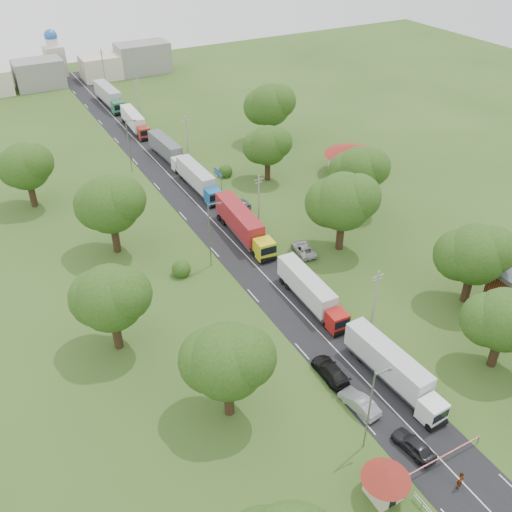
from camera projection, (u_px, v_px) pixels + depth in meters
ground at (301, 313)px, 71.93m from camera, size 260.00×260.00×0.00m
road at (230, 239)px, 86.51m from camera, size 8.00×200.00×0.04m
boom_barrier at (433, 462)px, 52.66m from camera, size 9.22×0.35×1.18m
guard_booth at (386, 480)px, 49.63m from camera, size 4.40×4.40×3.45m
info_sign at (218, 176)px, 97.85m from camera, size 0.12×3.10×4.10m
pole_1 at (375, 301)px, 66.40m from camera, size 1.60×0.24×9.00m
pole_2 at (259, 201)px, 86.82m from camera, size 1.60×0.24×9.00m
pole_3 at (187, 139)px, 107.24m from camera, size 1.60×0.24×9.00m
pole_4 at (138, 97)px, 127.66m from camera, size 1.60×0.24×9.00m
pole_5 at (103, 66)px, 148.08m from camera, size 1.60×0.24×9.00m
lamp_0 at (371, 407)px, 52.12m from camera, size 2.03×0.22×10.00m
lamp_1 at (210, 232)px, 77.65m from camera, size 2.03×0.22×10.00m
lamp_2 at (129, 143)px, 103.18m from camera, size 2.03×0.22×10.00m
tree_2 at (504, 319)px, 60.79m from camera, size 8.00×8.00×10.10m
tree_3 at (475, 254)px, 70.13m from camera, size 8.80×8.80×11.07m
tree_4 at (343, 201)px, 80.14m from camera, size 9.60×9.60×12.05m
tree_5 at (359, 170)px, 89.89m from camera, size 8.80×8.80×11.07m
tree_6 at (267, 145)px, 99.84m from camera, size 8.00×8.00×10.10m
tree_7 at (270, 105)px, 113.68m from camera, size 9.60×9.60×12.05m
tree_10 at (227, 360)px, 54.76m from camera, size 8.80×8.80×11.07m
tree_11 at (110, 297)px, 62.91m from camera, size 8.80×8.80×11.07m
tree_12 at (110, 203)px, 79.54m from camera, size 9.60×9.60×12.05m
tree_13 at (25, 166)px, 91.29m from camera, size 8.80×8.80×11.07m
house_cream at (353, 155)px, 103.71m from camera, size 10.08×10.08×5.80m
distant_town at (81, 68)px, 150.48m from camera, size 52.00×8.00×8.00m
church at (54, 56)px, 153.39m from camera, size 5.00×5.00×12.30m
truck_0 at (393, 368)px, 61.00m from camera, size 3.07×14.24×3.93m
truck_1 at (310, 291)px, 72.42m from camera, size 2.67×13.75×3.80m
truck_2 at (243, 224)px, 85.78m from camera, size 3.41×15.68×4.33m
truck_3 at (198, 179)px, 98.88m from camera, size 2.59×14.31×3.97m
truck_4 at (167, 150)px, 109.58m from camera, size 2.93×14.02×3.87m
truck_5 at (134, 121)px, 122.22m from camera, size 2.83×13.85×3.83m
truck_6 at (109, 96)px, 135.27m from camera, size 3.14×15.80×4.37m
car_lane_front at (414, 445)px, 54.34m from camera, size 2.41×4.83×1.58m
car_lane_mid at (359, 403)px, 58.66m from camera, size 2.34×5.02×1.59m
car_lane_rear at (330, 371)px, 62.47m from camera, size 2.45×5.59×1.60m
car_verge_near at (304, 249)px, 82.91m from camera, size 3.05×5.39×1.42m
car_verge_far at (241, 203)px, 94.67m from camera, size 2.32×4.20×1.35m
pedestrian_near at (460, 481)px, 50.91m from camera, size 0.81×0.64×1.95m
pedestrian_booth at (405, 491)px, 50.23m from camera, size 1.03×1.06×1.72m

